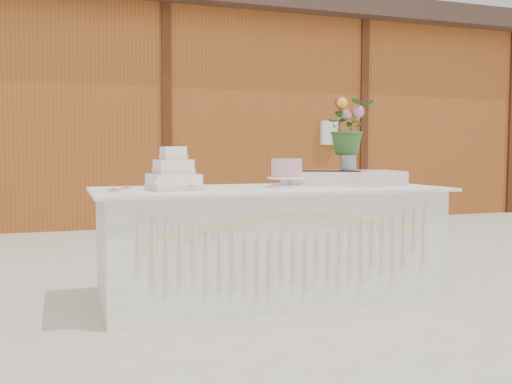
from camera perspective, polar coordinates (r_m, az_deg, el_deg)
ground at (r=4.06m, az=1.40°, el=-10.48°), size 80.00×80.00×0.00m
barn at (r=9.79m, az=-11.08°, el=7.80°), size 12.60×4.60×3.30m
cake_table at (r=3.97m, az=1.44°, el=-5.08°), size 2.40×1.00×0.77m
wedding_cake at (r=3.74m, az=-8.26°, el=1.67°), size 0.34×0.34×0.28m
pink_cake_stand at (r=4.00m, az=3.09°, el=2.09°), size 0.28×0.28×0.20m
satin_runner at (r=4.28m, az=8.51°, el=1.40°), size 0.94×0.66×0.11m
flower_vase at (r=4.36m, az=9.18°, el=3.24°), size 0.12×0.12×0.17m
bouquet at (r=4.36m, az=9.23°, el=7.03°), size 0.39×0.34×0.41m
loose_flowers at (r=3.82m, az=-12.96°, el=0.39°), size 0.30×0.42×0.02m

